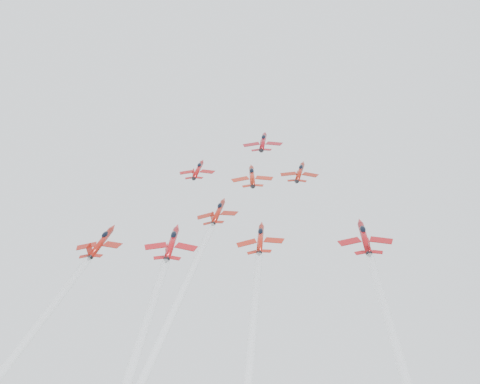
# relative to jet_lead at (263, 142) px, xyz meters

# --- Properties ---
(jet_lead) EXTENTS (10.56, 12.78, 10.33)m
(jet_lead) POSITION_rel_jet_lead_xyz_m (0.00, 0.00, 0.00)
(jet_lead) COLOR maroon
(jet_row2_left) EXTENTS (8.86, 10.72, 8.67)m
(jet_row2_left) POSITION_rel_jet_lead_xyz_m (-14.59, -13.04, -10.52)
(jet_row2_left) COLOR #A10F10
(jet_row2_center) EXTENTS (9.73, 11.78, 9.52)m
(jet_row2_center) POSITION_rel_jet_lead_xyz_m (-0.75, -16.91, -13.63)
(jet_row2_center) COLOR #B32311
(jet_row2_right) EXTENTS (8.87, 10.74, 8.68)m
(jet_row2_right) POSITION_rel_jet_lead_xyz_m (10.26, -15.88, -12.81)
(jet_row2_right) COLOR maroon
(jet_center) EXTENTS (8.94, 76.64, 62.05)m
(jet_center) POSITION_rel_jet_lead_xyz_m (-6.19, -64.24, -51.83)
(jet_center) COLOR #9E1B0F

